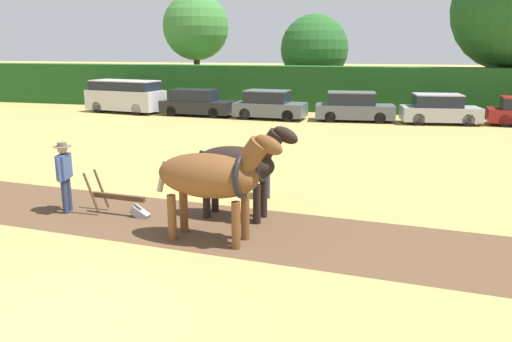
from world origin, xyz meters
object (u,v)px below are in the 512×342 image
tree_far_left (196,27)px  parked_car_center_right (439,110)px  parked_car_left (197,103)px  tree_left (314,49)px  parked_van (125,96)px  farmer_beside_team (267,165)px  draft_horse_lead_left (213,176)px  draft_horse_lead_right (239,164)px  plow (124,203)px  farmer_at_plow (64,171)px  parked_car_center_left (269,105)px  parked_car_center (354,107)px

tree_far_left → parked_car_center_right: (16.12, -6.59, -4.56)m
parked_car_left → tree_left: bearing=56.4°
tree_far_left → parked_van: 8.12m
tree_far_left → farmer_beside_team: size_ratio=4.88×
tree_far_left → tree_left: bearing=6.1°
draft_horse_lead_left → draft_horse_lead_right: bearing=89.7°
plow → farmer_beside_team: size_ratio=1.05×
farmer_at_plow → parked_car_center_left: 17.24m
parked_van → parked_car_left: bearing=5.6°
tree_left → parked_car_center_left: (-1.28, -7.99, -3.04)m
parked_van → parked_car_center: size_ratio=1.15×
tree_far_left → parked_car_left: size_ratio=1.76×
parked_car_center → parked_car_center_right: parked_car_center is taller
plow → parked_van: 20.17m
plow → parked_van: bearing=123.2°
tree_left → parked_van: size_ratio=1.23×
tree_far_left → farmer_beside_team: bearing=-64.3°
farmer_beside_team → parked_van: 19.89m
draft_horse_lead_right → parked_van: bearing=130.4°
tree_left → draft_horse_lead_right: tree_left is taller
draft_horse_lead_left → parked_car_center: (1.54, 18.39, -0.63)m
tree_left → draft_horse_lead_left: size_ratio=2.17×
tree_far_left → plow: tree_far_left is taller
parked_car_left → plow: bearing=-70.9°
farmer_at_plow → parked_car_center_right: farmer_at_plow is taller
farmer_at_plow → draft_horse_lead_right: bearing=-3.6°
draft_horse_lead_right → parked_car_center_right: 18.01m
farmer_beside_team → draft_horse_lead_right: bearing=-111.9°
tree_far_left → parked_car_center_left: size_ratio=1.89×
plow → parked_car_left: 18.07m
plow → parked_car_center_right: parked_car_center_right is taller
parked_van → parked_car_center_right: 18.32m
tree_far_left → draft_horse_lead_right: tree_far_left is taller
tree_left → parked_car_left: (-5.75, -7.70, -3.07)m
tree_left → parked_car_center_right: size_ratio=1.48×
parked_car_center → tree_far_left: bearing=144.4°
farmer_beside_team → parked_car_center_left: bearing=88.8°
tree_left → parked_car_center_left: bearing=-99.1°
draft_horse_lead_left → farmer_beside_team: size_ratio=1.81×
parked_car_center → parked_car_center_right: 4.43m
tree_far_left → plow: bearing=-72.7°
draft_horse_lead_left → farmer_at_plow: size_ratio=1.63×
draft_horse_lead_left → parked_car_center: bearing=89.5°
farmer_beside_team → parked_car_center: size_ratio=0.36×
draft_horse_lead_right → parked_car_center_left: bearing=105.3°
parked_van → draft_horse_lead_left: bearing=-47.6°
plow → draft_horse_lead_left: bearing=-15.7°
tree_far_left → parked_car_center_right: 18.01m
plow → parked_car_center: parked_car_center is taller
tree_left → plow: bearing=-91.8°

